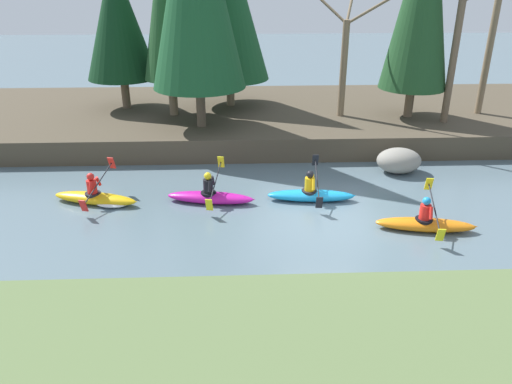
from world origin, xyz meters
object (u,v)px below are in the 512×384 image
Objects in this scene: kayaker_far_back at (98,198)px; boulder_midstream at (399,161)px; kayaker_lead at (426,223)px; kayaker_trailing at (211,196)px; kayaker_middle at (311,194)px.

kayaker_far_back reaches higher than boulder_midstream.
kayaker_lead reaches higher than boulder_midstream.
kayaker_trailing is at bearing -160.93° from boulder_midstream.
kayaker_trailing is 3.47m from kayaker_far_back.
kayaker_far_back is 10.27m from boulder_midstream.
kayaker_far_back is (-6.60, 0.04, -0.02)m from kayaker_middle.
kayaker_middle is 1.00× the size of kayaker_far_back.
kayaker_trailing is (-3.13, -0.02, 0.00)m from kayaker_middle.
kayaker_lead is 9.73m from kayaker_far_back.
kayaker_far_back is (-3.47, 0.06, -0.02)m from kayaker_trailing.
kayaker_trailing reaches higher than boulder_midstream.
kayaker_lead is 6.37m from kayaker_trailing.
kayaker_middle is (-2.90, 2.06, 0.00)m from kayaker_lead.
kayaker_lead is 1.00× the size of kayaker_trailing.
kayaker_far_back is at bearing 176.20° from kayaker_lead.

